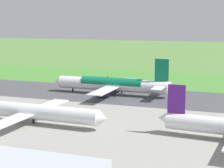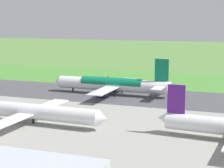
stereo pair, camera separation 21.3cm
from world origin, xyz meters
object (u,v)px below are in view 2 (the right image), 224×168
Objects in this scene: airliner_parked_mid at (32,111)px; no_stopping_sign at (108,78)px; airliner_main at (113,84)px; traffic_cone_orange at (98,79)px.

airliner_parked_mid is 20.81× the size of no_stopping_sign.
airliner_parked_mid is at bearing 81.36° from airliner_main.
no_stopping_sign reaches higher than traffic_cone_orange.
no_stopping_sign is 6.06m from traffic_cone_orange.
airliner_main is 1.11× the size of airliner_parked_mid.
airliner_main is 42.20m from traffic_cone_orange.
traffic_cone_orange is (5.93, -0.50, -1.12)m from no_stopping_sign.
airliner_main is at bearing 120.64° from traffic_cone_orange.
airliner_parked_mid is 88.10× the size of traffic_cone_orange.
airliner_parked_mid is at bearing 95.07° from no_stopping_sign.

